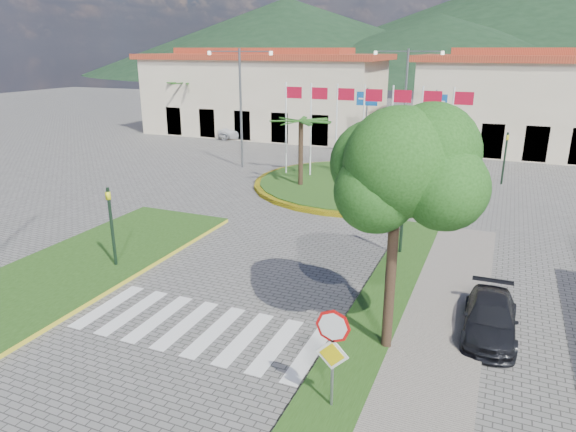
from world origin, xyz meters
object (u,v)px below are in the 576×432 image
at_px(car_dark_a, 406,141).
at_px(car_side_right, 490,318).
at_px(stop_sign, 333,344).
at_px(white_van, 243,132).
at_px(deciduous_tree, 398,168).
at_px(roundabout_island, 359,184).
at_px(car_dark_b, 433,146).

xyz_separation_m(car_dark_a, car_side_right, (7.72, -28.42, -0.11)).
distance_m(stop_sign, white_van, 37.88).
relative_size(deciduous_tree, car_dark_a, 1.81).
height_order(deciduous_tree, car_side_right, deciduous_tree).
bearing_deg(car_side_right, roundabout_island, 117.11).
xyz_separation_m(roundabout_island, deciduous_tree, (5.50, -17.00, 5.00)).
xyz_separation_m(deciduous_tree, car_dark_b, (-2.86, 29.40, -4.62)).
height_order(white_van, car_dark_b, white_van).
bearing_deg(white_van, stop_sign, -168.30).
bearing_deg(white_van, car_dark_b, -109.41).
bearing_deg(car_side_right, car_dark_a, 103.99).
bearing_deg(car_dark_b, car_dark_a, 52.16).
xyz_separation_m(deciduous_tree, car_dark_a, (-5.13, 30.42, -4.53)).
xyz_separation_m(white_van, car_dark_b, (17.09, -0.11, -0.07)).
bearing_deg(car_dark_a, white_van, 82.27).
bearing_deg(deciduous_tree, roundabout_island, 107.91).
distance_m(deciduous_tree, car_side_right, 5.68).
relative_size(stop_sign, car_dark_b, 0.78).
xyz_separation_m(stop_sign, car_side_right, (3.19, 5.04, -1.26)).
distance_m(roundabout_island, stop_sign, 20.69).
bearing_deg(car_dark_b, deciduous_tree, 172.02).
bearing_deg(stop_sign, car_side_right, 57.69).
bearing_deg(white_van, roundabout_island, -149.91).
bearing_deg(car_dark_a, roundabout_island, 167.20).
distance_m(car_dark_a, car_side_right, 29.45).
xyz_separation_m(white_van, car_dark_a, (14.81, 0.92, 0.01)).
bearing_deg(car_side_right, stop_sign, -123.51).
xyz_separation_m(deciduous_tree, car_side_right, (2.59, 2.00, -4.65)).
height_order(white_van, car_side_right, white_van).
distance_m(deciduous_tree, car_dark_b, 29.89).
bearing_deg(stop_sign, car_dark_a, 97.72).
distance_m(stop_sign, car_side_right, 6.09).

